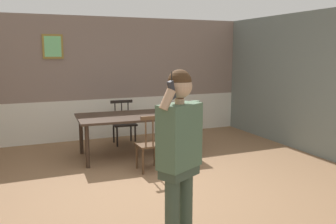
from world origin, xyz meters
TOP-DOWN VIEW (x-y plane):
  - ground_plane at (0.00, 0.00)m, footprint 7.40×7.40m
  - room_back_partition at (-0.00, 3.26)m, footprint 6.73×0.17m
  - room_right_partition at (3.36, -0.00)m, footprint 0.13×6.52m
  - dining_table at (0.21, 1.63)m, footprint 2.12×1.20m
  - chair_near_window at (0.16, 0.70)m, footprint 0.41×0.41m
  - chair_by_doorway at (0.26, 2.57)m, footprint 0.50×0.50m
  - person_figure at (-0.39, -1.65)m, footprint 0.52×0.40m

SIDE VIEW (x-z plane):
  - ground_plane at x=0.00m, z-range 0.00..0.00m
  - chair_by_doorway at x=0.26m, z-range 0.00..0.90m
  - chair_near_window at x=0.16m, z-range -0.01..0.92m
  - dining_table at x=0.21m, z-range 0.31..1.08m
  - person_figure at x=-0.39m, z-range 0.15..1.92m
  - room_back_partition at x=0.00m, z-range -0.05..2.62m
  - room_right_partition at x=3.36m, z-range 0.00..2.67m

